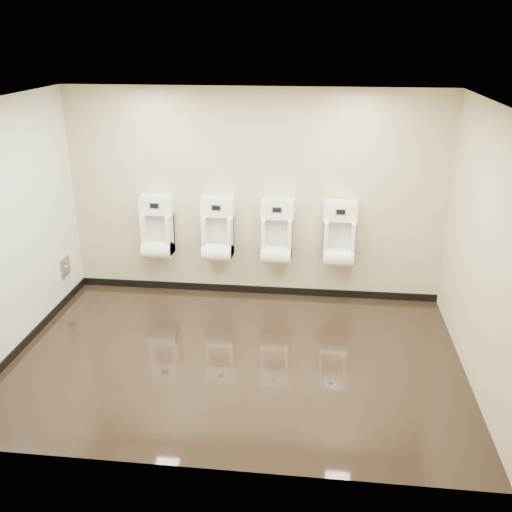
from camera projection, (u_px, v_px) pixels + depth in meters
The scene contains 14 objects.
ground at pixel (236, 358), 6.41m from camera, with size 5.00×3.50×0.00m, color black.
ceiling at pixel (232, 103), 5.38m from camera, with size 5.00×3.50×0.00m, color white.
back_wall at pixel (254, 196), 7.51m from camera, with size 5.00×0.02×2.80m, color #C2B790.
front_wall at pixel (200, 321), 4.28m from camera, with size 5.00×0.02×2.80m, color #C2B790.
left_wall at pixel (6, 232), 6.16m from camera, with size 0.02×3.50×2.80m, color #C2B790.
right_wall at pixel (484, 251), 5.63m from camera, with size 0.02×3.50×2.80m, color #C2B790.
tile_overlay_left at pixel (7, 232), 6.16m from camera, with size 0.01×3.50×2.80m, color white.
skirting_back at pixel (254, 289), 8.00m from camera, with size 5.00×0.02×0.10m, color black.
skirting_left at pixel (26, 341), 6.66m from camera, with size 0.02×3.50×0.10m, color black.
access_panel at pixel (65, 267), 7.60m from camera, with size 0.04×0.25×0.25m.
urinal_0 at pixel (157, 232), 7.70m from camera, with size 0.45×0.34×0.84m.
urinal_1 at pixel (218, 234), 7.61m from camera, with size 0.45×0.34×0.84m.
urinal_2 at pixel (277, 236), 7.52m from camera, with size 0.45×0.34×0.84m.
urinal_3 at pixel (339, 239), 7.44m from camera, with size 0.45×0.34×0.84m.
Camera 1 is at (0.85, -5.48, 3.43)m, focal length 40.00 mm.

